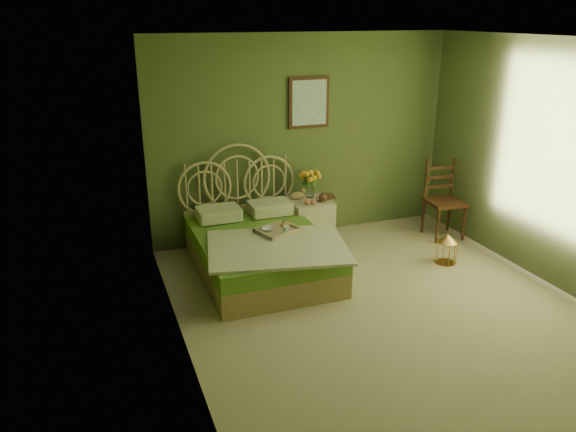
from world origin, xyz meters
name	(u,v)px	position (x,y,z in m)	size (l,w,h in m)	color
floor	(383,308)	(0.00, 0.00, 0.00)	(4.50, 4.50, 0.00)	#C8B490
ceiling	(401,39)	(0.00, 0.00, 2.60)	(4.50, 4.50, 0.00)	silver
wall_back	(302,138)	(0.00, 2.25, 1.30)	(4.00, 4.00, 0.00)	#536234
wall_left	(177,210)	(-2.00, 0.00, 1.30)	(4.50, 4.50, 0.00)	#536234
wall_right	(559,166)	(2.00, 0.00, 1.30)	(4.50, 4.50, 0.00)	#536234
wall_art	(309,103)	(0.07, 2.22, 1.75)	(0.54, 0.04, 0.64)	#381D0F
bed	(260,248)	(-0.90, 1.28, 0.29)	(1.65, 2.09, 1.29)	tan
nightstand	(310,215)	(-0.02, 1.92, 0.35)	(0.51, 0.51, 0.99)	beige
chair	(442,194)	(1.70, 1.53, 0.56)	(0.49, 0.49, 1.01)	#381D0F
birdcage	(447,249)	(1.24, 0.71, 0.18)	(0.24, 0.24, 0.36)	#BC7E3C
book_lower	(322,198)	(0.15, 1.93, 0.57)	(0.15, 0.20, 0.02)	#381E0F
book_upper	(322,196)	(0.15, 1.93, 0.59)	(0.15, 0.21, 0.02)	#472819
cereal_bowl	(268,229)	(-0.82, 1.23, 0.52)	(0.14, 0.14, 0.04)	white
coffee_cup	(286,229)	(-0.64, 1.12, 0.54)	(0.08, 0.08, 0.07)	white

